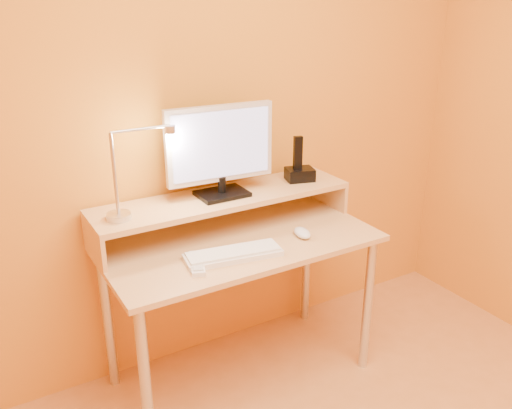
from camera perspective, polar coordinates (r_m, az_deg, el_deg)
wall_back at (r=2.47m, az=-5.50°, el=10.23°), size 3.00×0.04×2.50m
desk_leg_fl at (r=2.19m, az=-11.62°, el=-18.19°), size 0.04×0.04×0.69m
desk_leg_fr at (r=2.65m, az=11.73°, el=-10.40°), size 0.04×0.04×0.69m
desk_leg_bl at (r=2.58m, az=-15.41°, el=-11.73°), size 0.04×0.04×0.69m
desk_leg_br at (r=2.98m, az=5.35°, el=-6.17°), size 0.04×0.04×0.69m
desk_lower at (r=2.37m, az=-1.72°, el=-4.03°), size 1.20×0.60×0.02m
shelf_riser_left at (r=2.28m, az=-16.79°, el=-3.89°), size 0.02×0.30×0.14m
shelf_riser_right at (r=2.76m, az=7.56°, el=1.34°), size 0.02×0.30×0.14m
desk_shelf at (r=2.43m, az=-3.46°, el=0.70°), size 1.20×0.30×0.02m
monitor_foot at (r=2.42m, az=-3.60°, el=1.15°), size 0.22×0.16×0.02m
monitor_neck at (r=2.40m, az=-3.63°, el=2.13°), size 0.04×0.04×0.07m
monitor_panel at (r=2.36m, az=-3.84°, el=6.44°), size 0.49×0.07×0.34m
monitor_back at (r=2.38m, az=-4.10°, el=6.57°), size 0.44×0.04×0.29m
monitor_screen at (r=2.34m, az=-3.64°, el=6.34°), size 0.45×0.03×0.29m
lamp_base at (r=2.23m, az=-14.32°, el=-1.21°), size 0.10×0.10×0.02m
lamp_post at (r=2.17m, az=-14.75°, el=3.12°), size 0.01×0.01×0.33m
lamp_arm at (r=2.16m, az=-12.10°, el=7.82°), size 0.24×0.01×0.01m
lamp_head at (r=2.20m, az=-9.10°, el=7.88°), size 0.04×0.04×0.03m
lamp_bulb at (r=2.21m, az=-9.07°, el=7.48°), size 0.03×0.03×0.00m
phone_dock at (r=2.62m, az=4.65°, el=3.20°), size 0.15×0.13×0.06m
phone_handset at (r=2.58m, az=4.45°, el=5.47°), size 0.05×0.03×0.16m
phone_led at (r=2.60m, az=6.11°, el=3.05°), size 0.01×0.00×0.04m
keyboard at (r=2.21m, az=-2.42°, el=-5.36°), size 0.42×0.19×0.02m
mouse at (r=2.39m, az=4.93°, el=-3.01°), size 0.08×0.12×0.04m
remote_control at (r=2.16m, az=-6.26°, el=-6.21°), size 0.12×0.20×0.02m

